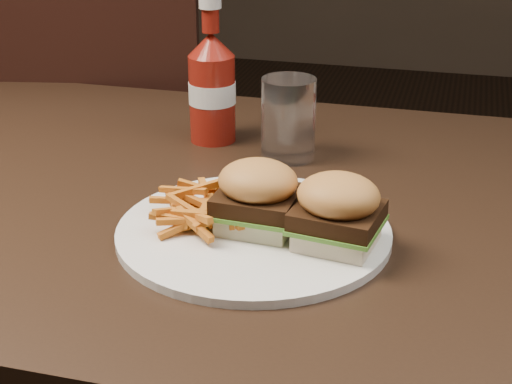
% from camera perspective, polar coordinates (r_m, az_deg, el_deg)
% --- Properties ---
extents(dining_table, '(1.20, 0.80, 0.04)m').
position_cam_1_polar(dining_table, '(1.02, -4.63, -0.70)').
color(dining_table, black).
rests_on(dining_table, ground).
extents(chair_far, '(0.57, 0.57, 0.05)m').
position_cam_1_polar(chair_far, '(1.82, -10.15, 0.16)').
color(chair_far, black).
rests_on(chair_far, ground).
extents(plate, '(0.31, 0.31, 0.01)m').
position_cam_1_polar(plate, '(0.88, -0.17, -2.92)').
color(plate, white).
rests_on(plate, dining_table).
extents(sandwich_half_a, '(0.08, 0.08, 0.02)m').
position_cam_1_polar(sandwich_half_a, '(0.88, 0.14, -2.00)').
color(sandwich_half_a, beige).
rests_on(sandwich_half_a, plate).
extents(sandwich_half_b, '(0.09, 0.09, 0.02)m').
position_cam_1_polar(sandwich_half_b, '(0.85, 5.88, -3.15)').
color(sandwich_half_b, '#F6EDC4').
rests_on(sandwich_half_b, plate).
extents(fries_pile, '(0.11, 0.11, 0.04)m').
position_cam_1_polar(fries_pile, '(0.89, -3.74, -0.82)').
color(fries_pile, '#BA5A11').
rests_on(fries_pile, plate).
extents(ketchup_bottle, '(0.07, 0.07, 0.14)m').
position_cam_1_polar(ketchup_bottle, '(1.16, -3.19, 6.61)').
color(ketchup_bottle, maroon).
rests_on(ketchup_bottle, dining_table).
extents(tumbler, '(0.10, 0.10, 0.12)m').
position_cam_1_polar(tumbler, '(1.09, 2.36, 5.24)').
color(tumbler, white).
rests_on(tumbler, dining_table).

